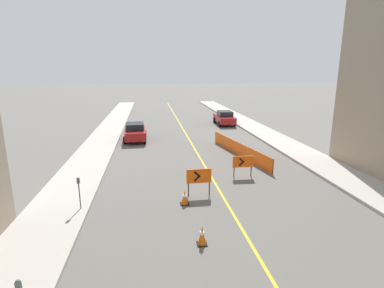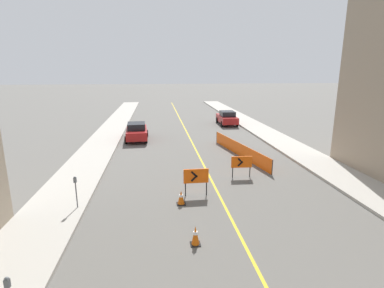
# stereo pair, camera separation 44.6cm
# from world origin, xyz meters

# --- Properties ---
(lane_stripe) EXTENTS (0.12, 66.66, 0.01)m
(lane_stripe) POSITION_xyz_m (0.00, 33.33, 0.00)
(lane_stripe) COLOR gold
(lane_stripe) RESTS_ON ground_plane
(sidewalk_left) EXTENTS (2.83, 66.66, 0.16)m
(sidewalk_left) POSITION_xyz_m (-7.75, 33.33, 0.08)
(sidewalk_left) COLOR #ADA89E
(sidewalk_left) RESTS_ON ground_plane
(sidewalk_right) EXTENTS (2.83, 66.66, 0.16)m
(sidewalk_right) POSITION_xyz_m (7.75, 33.33, 0.08)
(sidewalk_right) COLOR #ADA89E
(sidewalk_right) RESTS_ON ground_plane
(traffic_cone_fifth) EXTENTS (0.37, 0.37, 0.73)m
(traffic_cone_fifth) POSITION_xyz_m (-1.77, 17.36, 0.36)
(traffic_cone_fifth) COLOR black
(traffic_cone_fifth) RESTS_ON ground_plane
(traffic_cone_farthest) EXTENTS (0.42, 0.42, 0.67)m
(traffic_cone_farthest) POSITION_xyz_m (-2.00, 20.78, 0.33)
(traffic_cone_farthest) COLOR black
(traffic_cone_farthest) RESTS_ON ground_plane
(arrow_barricade_primary) EXTENTS (1.26, 0.09, 1.40)m
(arrow_barricade_primary) POSITION_xyz_m (-1.17, 21.72, 0.99)
(arrow_barricade_primary) COLOR #EF560C
(arrow_barricade_primary) RESTS_ON ground_plane
(arrow_barricade_secondary) EXTENTS (1.23, 0.11, 1.28)m
(arrow_barricade_secondary) POSITION_xyz_m (1.84, 24.04, 0.89)
(arrow_barricade_secondary) COLOR #EF560C
(arrow_barricade_secondary) RESTS_ON ground_plane
(safety_mesh_fence) EXTENTS (1.69, 8.71, 0.96)m
(safety_mesh_fence) POSITION_xyz_m (2.97, 28.51, 0.48)
(safety_mesh_fence) COLOR #EF560C
(safety_mesh_fence) RESTS_ON ground_plane
(parked_car_curb_near) EXTENTS (2.02, 4.39, 1.59)m
(parked_car_curb_near) POSITION_xyz_m (-4.84, 34.62, 0.80)
(parked_car_curb_near) COLOR maroon
(parked_car_curb_near) RESTS_ON ground_plane
(parked_car_curb_mid) EXTENTS (1.94, 4.33, 1.59)m
(parked_car_curb_mid) POSITION_xyz_m (5.08, 41.38, 0.80)
(parked_car_curb_mid) COLOR maroon
(parked_car_curb_mid) RESTS_ON ground_plane
(parking_meter_far_curb) EXTENTS (0.12, 0.11, 1.46)m
(parking_meter_far_curb) POSITION_xyz_m (-6.68, 20.69, 1.18)
(parking_meter_far_curb) COLOR #4C4C51
(parking_meter_far_curb) RESTS_ON sidewalk_left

